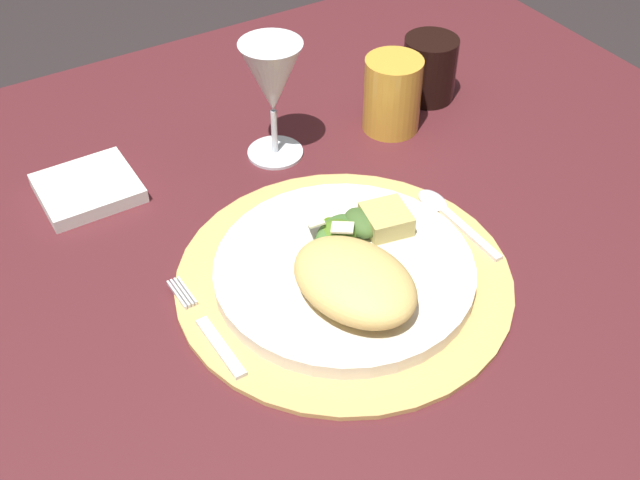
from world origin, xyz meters
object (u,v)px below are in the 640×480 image
at_px(dining_table, 305,308).
at_px(napkin, 88,188).
at_px(spoon, 445,211).
at_px(dark_tumbler, 429,69).
at_px(wine_glass, 272,81).
at_px(amber_tumbler, 392,95).
at_px(dinner_plate, 344,270).
at_px(fork, 209,330).

bearing_deg(dining_table, napkin, 139.02).
distance_m(spoon, napkin, 0.43).
relative_size(napkin, dark_tumbler, 1.27).
distance_m(napkin, wine_glass, 0.26).
relative_size(napkin, amber_tumbler, 1.13).
xyz_separation_m(dining_table, amber_tumbler, (0.20, 0.10, 0.21)).
height_order(wine_glass, dark_tumbler, wine_glass).
bearing_deg(wine_glass, dinner_plate, -101.37).
bearing_deg(dinner_plate, wine_glass, 78.63).
relative_size(dining_table, napkin, 10.65).
bearing_deg(fork, spoon, 4.37).
distance_m(spoon, amber_tumbler, 0.20).
height_order(fork, spoon, spoon).
distance_m(dining_table, dark_tumbler, 0.38).
xyz_separation_m(dinner_plate, napkin, (-0.19, 0.29, -0.01)).
bearing_deg(napkin, dining_table, -40.98).
xyz_separation_m(dinner_plate, amber_tumbler, (0.21, 0.22, 0.04)).
xyz_separation_m(wine_glass, amber_tumbler, (0.16, -0.03, -0.06)).
relative_size(dinner_plate, dark_tumbler, 3.11).
distance_m(fork, amber_tumbler, 0.43).
bearing_deg(spoon, dining_table, 149.33).
height_order(amber_tumbler, dark_tumbler, amber_tumbler).
bearing_deg(amber_tumbler, dark_tumbler, 22.15).
height_order(fork, amber_tumbler, amber_tumbler).
height_order(dinner_plate, napkin, dinner_plate).
xyz_separation_m(dinner_plate, wine_glass, (0.05, 0.24, 0.09)).
bearing_deg(dining_table, amber_tumbler, 27.50).
xyz_separation_m(fork, dark_tumbler, (0.46, 0.25, 0.04)).
distance_m(dining_table, dinner_plate, 0.21).
distance_m(fork, spoon, 0.32).
relative_size(spoon, napkin, 1.24).
distance_m(fork, napkin, 0.29).
bearing_deg(fork, dinner_plate, -1.25).
xyz_separation_m(dining_table, dark_tumbler, (0.29, 0.14, 0.20)).
bearing_deg(wine_glass, amber_tumbler, -9.20).
bearing_deg(dark_tumbler, dining_table, -154.11).
height_order(dinner_plate, dark_tumbler, dark_tumbler).
height_order(fork, dark_tumbler, dark_tumbler).
relative_size(fork, amber_tumbler, 1.52).
distance_m(napkin, amber_tumbler, 0.41).
bearing_deg(dark_tumbler, dinner_plate, -140.06).
xyz_separation_m(dining_table, dinner_plate, (-0.01, -0.11, 0.17)).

